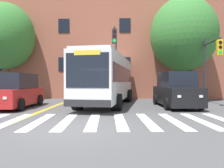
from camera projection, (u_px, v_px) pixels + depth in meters
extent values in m
plane|color=#4C4C4F|center=(69.00, 130.00, 7.75)|extent=(120.00, 120.00, 0.00)
cube|color=white|center=(12.00, 121.00, 9.38)|extent=(0.64, 4.11, 0.01)
cube|color=white|center=(39.00, 121.00, 9.40)|extent=(0.64, 4.11, 0.01)
cube|color=white|center=(66.00, 121.00, 9.42)|extent=(0.64, 4.11, 0.01)
cube|color=white|center=(93.00, 121.00, 9.45)|extent=(0.64, 4.11, 0.01)
cube|color=white|center=(120.00, 121.00, 9.47)|extent=(0.64, 4.11, 0.01)
cube|color=white|center=(147.00, 121.00, 9.49)|extent=(0.64, 4.11, 0.01)
cube|color=white|center=(174.00, 121.00, 9.52)|extent=(0.64, 4.11, 0.01)
cube|color=white|center=(200.00, 121.00, 9.54)|extent=(0.64, 4.11, 0.01)
cube|color=gold|center=(76.00, 97.00, 23.48)|extent=(0.12, 36.00, 0.01)
cube|color=gold|center=(78.00, 97.00, 23.47)|extent=(0.12, 36.00, 0.01)
cube|color=white|center=(108.00, 79.00, 16.17)|extent=(4.06, 10.82, 2.97)
cube|color=black|center=(125.00, 75.00, 15.95)|extent=(1.49, 9.62, 1.07)
cube|color=black|center=(91.00, 75.00, 16.39)|extent=(1.49, 9.62, 1.07)
cube|color=black|center=(87.00, 70.00, 10.96)|extent=(2.22, 0.36, 1.78)
cube|color=yellow|center=(87.00, 53.00, 10.94)|extent=(1.36, 0.24, 0.24)
cube|color=#232326|center=(87.00, 103.00, 10.95)|extent=(2.43, 0.47, 0.36)
cube|color=silver|center=(108.00, 58.00, 16.15)|extent=(3.84, 10.38, 0.16)
cylinder|color=black|center=(117.00, 102.00, 12.75)|extent=(0.71, 1.08, 1.01)
cylinder|color=black|center=(78.00, 102.00, 13.18)|extent=(0.71, 1.08, 1.01)
cylinder|color=black|center=(127.00, 96.00, 18.32)|extent=(0.71, 1.08, 1.01)
cylinder|color=black|center=(100.00, 96.00, 18.74)|extent=(0.71, 1.08, 1.01)
cylinder|color=black|center=(129.00, 95.00, 19.40)|extent=(0.71, 1.08, 1.01)
cylinder|color=black|center=(102.00, 95.00, 19.82)|extent=(0.71, 1.08, 1.01)
cube|color=#AD1E1E|center=(16.00, 97.00, 14.23)|extent=(2.07, 5.14, 1.04)
cube|color=black|center=(16.00, 81.00, 14.27)|extent=(1.85, 3.19, 1.00)
cube|color=white|center=(5.00, 98.00, 11.64)|extent=(0.20, 0.04, 0.14)
cylinder|color=black|center=(21.00, 105.00, 12.63)|extent=(0.23, 0.76, 0.76)
cylinder|color=black|center=(40.00, 100.00, 15.81)|extent=(0.23, 0.76, 0.76)
cylinder|color=black|center=(12.00, 100.00, 15.84)|extent=(0.23, 0.76, 0.76)
cube|color=black|center=(176.00, 95.00, 14.65)|extent=(2.23, 5.22, 1.14)
cube|color=black|center=(176.00, 80.00, 14.68)|extent=(1.94, 3.26, 0.99)
cube|color=white|center=(201.00, 96.00, 12.06)|extent=(0.20, 0.05, 0.14)
cube|color=white|center=(179.00, 96.00, 12.05)|extent=(0.20, 0.05, 0.14)
cylinder|color=black|center=(201.00, 104.00, 13.07)|extent=(0.25, 0.77, 0.76)
cylinder|color=black|center=(167.00, 104.00, 13.04)|extent=(0.25, 0.77, 0.76)
cylinder|color=black|center=(183.00, 99.00, 16.26)|extent=(0.25, 0.77, 0.76)
cylinder|color=black|center=(155.00, 99.00, 16.23)|extent=(0.25, 0.77, 0.76)
cube|color=navy|center=(99.00, 91.00, 24.90)|extent=(1.89, 3.72, 0.80)
cube|color=black|center=(99.00, 85.00, 24.93)|extent=(1.63, 2.08, 0.73)
cube|color=white|center=(103.00, 92.00, 23.09)|extent=(0.20, 0.05, 0.14)
cube|color=white|center=(94.00, 92.00, 23.05)|extent=(0.20, 0.05, 0.14)
cylinder|color=black|center=(107.00, 94.00, 23.81)|extent=(0.26, 0.61, 0.60)
cylinder|color=black|center=(91.00, 94.00, 23.75)|extent=(0.26, 0.61, 0.60)
cylinder|color=black|center=(106.00, 93.00, 26.05)|extent=(0.26, 0.61, 0.60)
cylinder|color=black|center=(92.00, 93.00, 25.99)|extent=(0.26, 0.61, 0.60)
cylinder|color=#28282D|center=(205.00, 71.00, 16.87)|extent=(0.16, 0.16, 5.00)
cylinder|color=#28282D|center=(212.00, 42.00, 15.38)|extent=(0.26, 2.93, 0.11)
cube|color=yellow|center=(219.00, 47.00, 14.08)|extent=(0.35, 0.30, 1.00)
cylinder|color=black|center=(220.00, 42.00, 13.93)|extent=(0.22, 0.04, 0.22)
cylinder|color=black|center=(220.00, 47.00, 13.93)|extent=(0.22, 0.04, 0.22)
cylinder|color=green|center=(220.00, 52.00, 13.93)|extent=(0.22, 0.04, 0.22)
cylinder|color=#28282D|center=(116.00, 68.00, 18.55)|extent=(0.16, 0.16, 5.74)
cylinder|color=#28282D|center=(115.00, 34.00, 16.46)|extent=(0.16, 4.13, 0.11)
cube|color=#28282D|center=(115.00, 36.00, 14.56)|extent=(0.34, 0.28, 1.00)
cylinder|color=black|center=(114.00, 31.00, 14.41)|extent=(0.22, 0.03, 0.22)
cylinder|color=black|center=(114.00, 36.00, 14.41)|extent=(0.22, 0.03, 0.22)
cylinder|color=green|center=(114.00, 41.00, 14.41)|extent=(0.22, 0.03, 0.22)
cylinder|color=brown|center=(183.00, 83.00, 19.71)|extent=(0.54, 0.54, 3.14)
ellipsoid|color=#387A33|center=(183.00, 34.00, 19.65)|extent=(6.03, 6.33, 6.63)
cylinder|color=#4C3D2D|center=(6.00, 82.00, 20.51)|extent=(0.67, 0.67, 3.34)
ellipsoid|color=#387A33|center=(6.00, 36.00, 20.45)|extent=(6.79, 6.65, 6.21)
cube|color=#9E5642|center=(124.00, 39.00, 26.37)|extent=(30.37, 9.55, 13.71)
cube|color=black|center=(4.00, 64.00, 21.94)|extent=(1.10, 0.06, 1.40)
cube|color=black|center=(64.00, 64.00, 21.77)|extent=(1.10, 0.06, 1.40)
cube|color=black|center=(125.00, 64.00, 21.61)|extent=(1.10, 0.06, 1.40)
cube|color=black|center=(187.00, 64.00, 21.44)|extent=(1.10, 0.06, 1.40)
cube|color=black|center=(4.00, 26.00, 21.89)|extent=(1.10, 0.06, 1.40)
cube|color=black|center=(64.00, 26.00, 21.73)|extent=(1.10, 0.06, 1.40)
cube|color=black|center=(125.00, 25.00, 21.56)|extent=(1.10, 0.06, 1.40)
cube|color=black|center=(187.00, 25.00, 21.40)|extent=(1.10, 0.06, 1.40)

